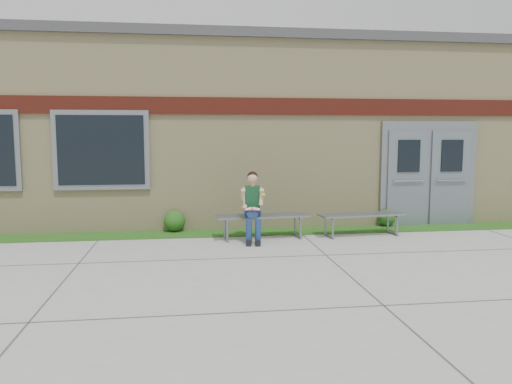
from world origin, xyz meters
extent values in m
plane|color=#9E9E99|center=(0.00, 0.00, 0.00)|extent=(80.00, 80.00, 0.00)
cube|color=#254D14|center=(0.00, 2.60, 0.01)|extent=(16.00, 0.80, 0.02)
cube|color=beige|center=(0.00, 6.00, 2.00)|extent=(16.00, 6.00, 4.00)
cube|color=#3F3F42|center=(0.00, 6.00, 4.10)|extent=(16.20, 6.20, 0.20)
cube|color=maroon|center=(0.00, 2.97, 2.60)|extent=(16.00, 0.06, 0.35)
cube|color=slate|center=(-3.00, 2.96, 1.70)|extent=(1.90, 0.08, 1.60)
cube|color=black|center=(-3.00, 2.92, 1.70)|extent=(1.70, 0.04, 1.40)
cube|color=slate|center=(4.00, 2.96, 1.15)|extent=(2.20, 0.08, 2.30)
cube|color=slate|center=(3.50, 2.91, 1.05)|extent=(0.92, 0.06, 2.10)
cube|color=slate|center=(4.50, 2.91, 1.05)|extent=(0.92, 0.06, 2.10)
cube|color=slate|center=(0.14, 2.00, 0.45)|extent=(1.81, 0.60, 0.03)
cube|color=slate|center=(-0.57, 2.00, 0.20)|extent=(0.07, 0.50, 0.41)
cube|color=slate|center=(0.85, 2.00, 0.20)|extent=(0.07, 0.50, 0.41)
cube|color=slate|center=(2.14, 2.00, 0.43)|extent=(1.75, 0.63, 0.03)
cube|color=slate|center=(1.46, 2.00, 0.19)|extent=(0.09, 0.48, 0.39)
cube|color=slate|center=(2.83, 2.00, 0.19)|extent=(0.09, 0.48, 0.39)
cube|color=navy|center=(-0.06, 1.95, 0.54)|extent=(0.34, 0.26, 0.15)
cube|color=#103B1D|center=(-0.06, 1.93, 0.82)|extent=(0.32, 0.22, 0.43)
sphere|color=#E3A47D|center=(-0.06, 1.92, 1.20)|extent=(0.22, 0.22, 0.19)
sphere|color=black|center=(-0.06, 1.94, 1.21)|extent=(0.23, 0.23, 0.20)
cylinder|color=navy|center=(-0.17, 1.72, 0.56)|extent=(0.19, 0.40, 0.14)
cylinder|color=navy|center=(-0.01, 1.70, 0.56)|extent=(0.19, 0.40, 0.14)
cylinder|color=navy|center=(-0.18, 1.50, 0.23)|extent=(0.11, 0.11, 0.46)
cylinder|color=navy|center=(-0.02, 1.48, 0.23)|extent=(0.11, 0.11, 0.46)
cube|color=black|center=(-0.19, 1.43, 0.05)|extent=(0.12, 0.25, 0.09)
cube|color=black|center=(-0.03, 1.41, 0.05)|extent=(0.12, 0.25, 0.09)
cylinder|color=#E3A47D|center=(-0.24, 1.90, 0.88)|extent=(0.11, 0.22, 0.25)
cylinder|color=#E3A47D|center=(0.11, 1.85, 0.88)|extent=(0.11, 0.22, 0.25)
cube|color=white|center=(-0.10, 1.60, 0.65)|extent=(0.31, 0.24, 0.01)
cube|color=#E15465|center=(-0.10, 1.60, 0.64)|extent=(0.31, 0.25, 0.01)
sphere|color=#90C835|center=(0.12, 1.72, 0.89)|extent=(0.08, 0.08, 0.08)
sphere|color=#254D14|center=(-1.57, 2.85, 0.24)|extent=(0.44, 0.44, 0.44)
sphere|color=#254D14|center=(3.03, 2.85, 0.20)|extent=(0.37, 0.37, 0.37)
camera|label=1|loc=(-1.27, -7.45, 2.02)|focal=35.00mm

